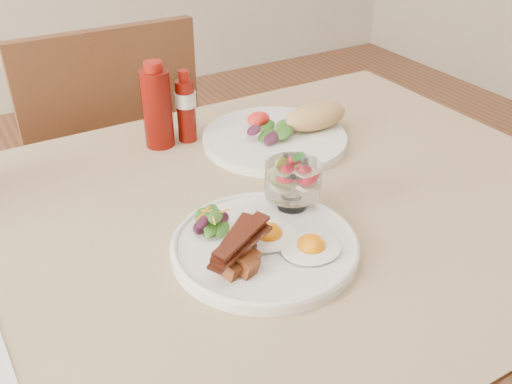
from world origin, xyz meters
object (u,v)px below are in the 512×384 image
object	(u,v)px
fruit_cup	(293,179)
main_plate	(265,247)
table	(222,265)
hot_sauce_bottle	(186,107)
second_plate	(284,132)
ketchup_bottle	(157,107)
chair_far	(110,170)

from	to	relation	value
fruit_cup	main_plate	bearing A→B (deg)	-144.84
table	hot_sauce_bottle	distance (m)	0.35
main_plate	hot_sauce_bottle	size ratio (longest dim) A/B	1.89
second_plate	hot_sauce_bottle	distance (m)	0.20
fruit_cup	hot_sauce_bottle	world-z (taller)	hot_sauce_bottle
ketchup_bottle	hot_sauce_bottle	bearing A→B (deg)	-7.64
ketchup_bottle	second_plate	bearing A→B (deg)	-26.45
second_plate	hot_sauce_bottle	size ratio (longest dim) A/B	2.13
second_plate	table	bearing A→B (deg)	-141.84
ketchup_bottle	hot_sauce_bottle	distance (m)	0.06
chair_far	main_plate	xyz separation A→B (m)	(0.02, -0.77, 0.24)
hot_sauce_bottle	chair_far	bearing A→B (deg)	102.20
second_plate	ketchup_bottle	distance (m)	0.26
chair_far	fruit_cup	distance (m)	0.77
table	second_plate	bearing A→B (deg)	38.16
table	fruit_cup	size ratio (longest dim) A/B	14.59
ketchup_bottle	hot_sauce_bottle	size ratio (longest dim) A/B	1.17
fruit_cup	hot_sauce_bottle	bearing A→B (deg)	95.58
main_plate	ketchup_bottle	distance (m)	0.41
fruit_cup	hot_sauce_bottle	distance (m)	0.34
table	fruit_cup	distance (m)	0.20
second_plate	ketchup_bottle	size ratio (longest dim) A/B	1.83
main_plate	second_plate	xyz separation A→B (m)	(0.22, 0.30, 0.01)
chair_far	second_plate	xyz separation A→B (m)	(0.25, -0.47, 0.25)
chair_far	hot_sauce_bottle	world-z (taller)	chair_far
table	main_plate	world-z (taller)	main_plate
chair_far	main_plate	world-z (taller)	chair_far
chair_far	ketchup_bottle	distance (m)	0.47
main_plate	ketchup_bottle	bearing A→B (deg)	90.07
fruit_cup	ketchup_bottle	distance (m)	0.36
main_plate	hot_sauce_bottle	world-z (taller)	hot_sauce_bottle
ketchup_bottle	hot_sauce_bottle	xyz separation A→B (m)	(0.06, -0.01, -0.01)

